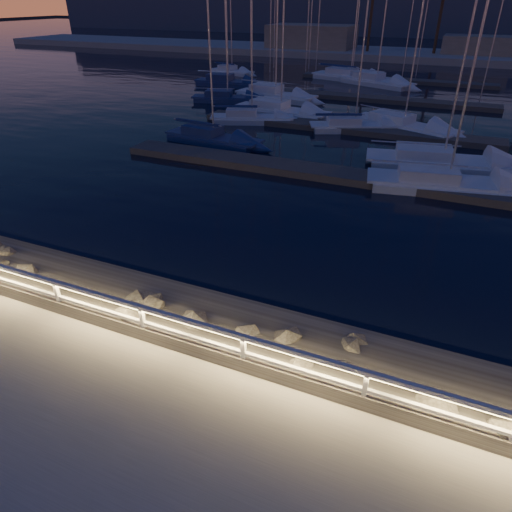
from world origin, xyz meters
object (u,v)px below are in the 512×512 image
object	(u,v)px
sailboat_h	(401,124)
sailboat_f	(352,125)
guard_rail	(110,305)
sailboat_k	(349,76)
sailboat_a	(250,117)
sailboat_n	(375,81)
sailboat_i	(227,82)
sailboat_d	(438,160)
sailboat_j	(226,97)
sailboat_b	(211,137)
sailboat_e	(274,94)
sailboat_c	(443,182)
sailboat_m	(231,71)
sailboat_g	(279,110)

from	to	relation	value
sailboat_h	sailboat_f	bearing A→B (deg)	-128.13
guard_rail	sailboat_k	xyz separation A→B (m)	(-5.22, 48.98, -0.90)
sailboat_a	sailboat_n	world-z (taller)	sailboat_n
guard_rail	sailboat_i	xyz separation A→B (m)	(-16.63, 39.70, -0.92)
sailboat_a	sailboat_k	size ratio (longest dim) A/B	0.70
sailboat_i	sailboat_d	bearing A→B (deg)	-43.13
sailboat_j	guard_rail	bearing A→B (deg)	-84.63
sailboat_f	sailboat_k	size ratio (longest dim) A/B	0.71
sailboat_d	sailboat_k	world-z (taller)	sailboat_k
sailboat_b	sailboat_j	distance (m)	13.82
sailboat_b	sailboat_e	world-z (taller)	sailboat_e
guard_rail	sailboat_e	size ratio (longest dim) A/B	3.22
sailboat_c	sailboat_m	world-z (taller)	sailboat_c
sailboat_j	sailboat_m	distance (m)	17.38
sailboat_k	sailboat_h	bearing A→B (deg)	-50.72
sailboat_f	sailboat_g	world-z (taller)	sailboat_g
sailboat_n	sailboat_g	bearing A→B (deg)	-79.77
sailboat_h	sailboat_i	size ratio (longest dim) A/B	1.08
sailboat_f	sailboat_c	bearing A→B (deg)	-77.78
sailboat_f	sailboat_h	xyz separation A→B (m)	(3.25, 1.78, 0.02)
guard_rail	sailboat_d	world-z (taller)	sailboat_d
sailboat_i	sailboat_h	bearing A→B (deg)	-33.18
sailboat_b	sailboat_j	world-z (taller)	sailboat_b
guard_rail	sailboat_g	distance (m)	29.53
sailboat_g	sailboat_i	xyz separation A→B (m)	(-10.40, 10.85, 0.02)
sailboat_d	sailboat_j	distance (m)	23.18
sailboat_j	sailboat_f	bearing A→B (deg)	-39.35
sailboat_a	sailboat_b	distance (m)	6.25
sailboat_f	sailboat_n	distance (m)	20.64
sailboat_f	sailboat_k	distance (m)	23.40
sailboat_c	sailboat_m	distance (m)	41.82
sailboat_c	sailboat_n	bearing A→B (deg)	96.47
sailboat_f	sailboat_i	bearing A→B (deg)	118.78
sailboat_j	sailboat_m	world-z (taller)	sailboat_j
sailboat_j	sailboat_n	bearing A→B (deg)	36.92
sailboat_c	sailboat_g	distance (m)	18.61
sailboat_c	sailboat_k	distance (m)	34.97
sailboat_f	sailboat_h	bearing A→B (deg)	5.33
sailboat_d	sailboat_n	xyz separation A→B (m)	(-8.88, 26.69, 0.05)
sailboat_e	sailboat_j	distance (m)	4.67
sailboat_e	guard_rail	bearing A→B (deg)	-67.69
sailboat_c	sailboat_f	distance (m)	12.11
sailboat_b	sailboat_d	world-z (taller)	sailboat_d
guard_rail	sailboat_a	world-z (taller)	sailboat_a
sailboat_e	sailboat_k	bearing A→B (deg)	82.44
sailboat_j	sailboat_e	bearing A→B (deg)	21.11
sailboat_g	sailboat_n	distance (m)	18.53
sailboat_g	sailboat_h	xyz separation A→B (m)	(10.10, -0.75, -0.02)
guard_rail	sailboat_c	distance (m)	18.20
sailboat_c	sailboat_k	size ratio (longest dim) A/B	0.86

